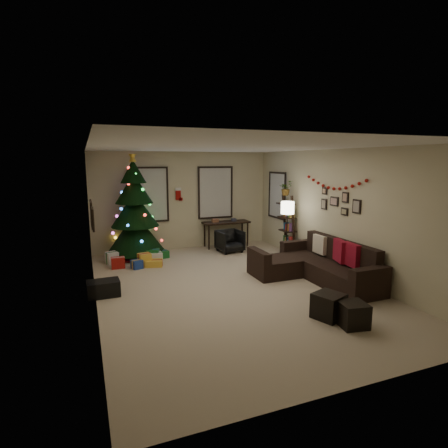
{
  "coord_description": "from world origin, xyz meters",
  "views": [
    {
      "loc": [
        -2.59,
        -6.29,
        2.44
      ],
      "look_at": [
        0.1,
        0.6,
        1.15
      ],
      "focal_mm": 28.91,
      "sensor_mm": 36.0,
      "label": 1
    }
  ],
  "objects_px": {
    "desk": "(226,224)",
    "bookshelf": "(288,227)",
    "sofa": "(316,266)",
    "christmas_tree": "(135,214)",
    "desk_chair": "(230,241)"
  },
  "relations": [
    {
      "from": "christmas_tree",
      "to": "bookshelf",
      "type": "height_order",
      "value": "christmas_tree"
    },
    {
      "from": "sofa",
      "to": "bookshelf",
      "type": "distance_m",
      "value": 1.99
    },
    {
      "from": "christmas_tree",
      "to": "sofa",
      "type": "height_order",
      "value": "christmas_tree"
    },
    {
      "from": "christmas_tree",
      "to": "desk_chair",
      "type": "height_order",
      "value": "christmas_tree"
    },
    {
      "from": "christmas_tree",
      "to": "desk",
      "type": "distance_m",
      "value": 2.65
    },
    {
      "from": "desk",
      "to": "bookshelf",
      "type": "bearing_deg",
      "value": -54.67
    },
    {
      "from": "desk",
      "to": "bookshelf",
      "type": "distance_m",
      "value": 1.93
    },
    {
      "from": "sofa",
      "to": "desk_chair",
      "type": "bearing_deg",
      "value": 106.39
    },
    {
      "from": "christmas_tree",
      "to": "sofa",
      "type": "xyz_separation_m",
      "value": [
        3.27,
        -3.2,
        -0.85
      ]
    },
    {
      "from": "christmas_tree",
      "to": "desk",
      "type": "relative_size",
      "value": 2.01
    },
    {
      "from": "desk",
      "to": "desk_chair",
      "type": "distance_m",
      "value": 0.75
    },
    {
      "from": "christmas_tree",
      "to": "sofa",
      "type": "distance_m",
      "value": 4.65
    },
    {
      "from": "sofa",
      "to": "desk",
      "type": "bearing_deg",
      "value": 101.07
    },
    {
      "from": "bookshelf",
      "to": "desk",
      "type": "bearing_deg",
      "value": 125.33
    },
    {
      "from": "desk_chair",
      "to": "bookshelf",
      "type": "xyz_separation_m",
      "value": [
        1.26,
        -0.92,
        0.47
      ]
    }
  ]
}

